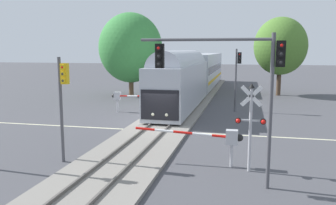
# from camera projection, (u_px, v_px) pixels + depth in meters

# --- Properties ---
(ground_plane) EXTENTS (220.00, 220.00, 0.00)m
(ground_plane) POSITION_uv_depth(u_px,v_px,m) (157.00, 131.00, 24.05)
(ground_plane) COLOR #47474C
(road_centre_stripe) EXTENTS (44.00, 0.20, 0.01)m
(road_centre_stripe) POSITION_uv_depth(u_px,v_px,m) (157.00, 131.00, 24.05)
(road_centre_stripe) COLOR beige
(road_centre_stripe) RESTS_ON ground
(railway_track) EXTENTS (4.40, 80.00, 0.32)m
(railway_track) POSITION_uv_depth(u_px,v_px,m) (157.00, 130.00, 24.03)
(railway_track) COLOR gray
(railway_track) RESTS_ON ground
(commuter_train) EXTENTS (3.04, 39.30, 5.16)m
(commuter_train) POSITION_uv_depth(u_px,v_px,m) (196.00, 73.00, 41.93)
(commuter_train) COLOR #B2B7C1
(commuter_train) RESTS_ON railway_track
(crossing_gate_near) EXTENTS (5.31, 0.40, 1.80)m
(crossing_gate_near) POSITION_uv_depth(u_px,v_px,m) (221.00, 137.00, 16.61)
(crossing_gate_near) COLOR #B7B7BC
(crossing_gate_near) RESTS_ON ground
(crossing_signal_mast) EXTENTS (1.36, 0.44, 4.08)m
(crossing_signal_mast) POSITION_uv_depth(u_px,v_px,m) (251.00, 118.00, 15.70)
(crossing_signal_mast) COLOR #B2B2B7
(crossing_signal_mast) RESTS_ON ground
(crossing_gate_far) EXTENTS (5.33, 0.40, 1.80)m
(crossing_gate_far) POSITION_uv_depth(u_px,v_px,m) (123.00, 97.00, 31.06)
(crossing_gate_far) COLOR #B7B7BC
(crossing_gate_far) RESTS_ON ground
(traffic_signal_near_right) EXTENTS (5.70, 0.38, 6.20)m
(traffic_signal_near_right) POSITION_uv_depth(u_px,v_px,m) (233.00, 71.00, 13.72)
(traffic_signal_near_right) COLOR #4C4C51
(traffic_signal_near_right) RESTS_ON ground
(traffic_signal_median) EXTENTS (0.53, 0.38, 5.21)m
(traffic_signal_median) POSITION_uv_depth(u_px,v_px,m) (63.00, 93.00, 16.88)
(traffic_signal_median) COLOR #4C4C51
(traffic_signal_median) RESTS_ON ground
(traffic_signal_far_side) EXTENTS (0.53, 0.38, 5.62)m
(traffic_signal_far_side) POSITION_uv_depth(u_px,v_px,m) (237.00, 70.00, 31.00)
(traffic_signal_far_side) COLOR #4C4C51
(traffic_signal_far_side) RESTS_ON ground
(oak_far_right) EXTENTS (6.26, 6.26, 9.40)m
(oak_far_right) POSITION_uv_depth(u_px,v_px,m) (280.00, 46.00, 41.77)
(oak_far_right) COLOR #4C3828
(oak_far_right) RESTS_ON ground
(oak_behind_train) EXTENTS (7.51, 7.51, 9.86)m
(oak_behind_train) POSITION_uv_depth(u_px,v_px,m) (131.00, 48.00, 41.37)
(oak_behind_train) COLOR brown
(oak_behind_train) RESTS_ON ground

